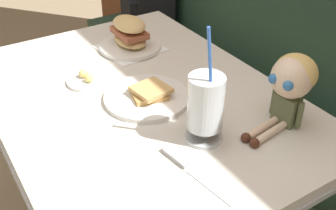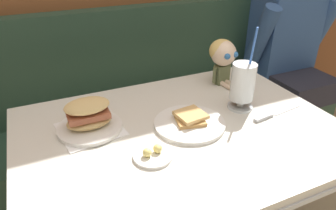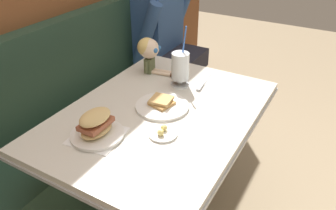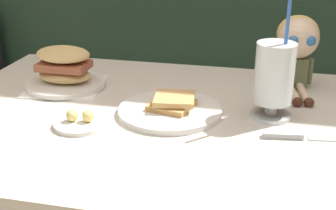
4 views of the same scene
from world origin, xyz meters
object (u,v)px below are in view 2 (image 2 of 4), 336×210
butter_saucer (153,155)px  diner_patron (287,43)px  toast_plate (190,122)px  sandwich_plate (89,118)px  milkshake_glass (243,84)px  butter_knife (270,115)px  seated_doll (223,56)px

butter_saucer → diner_patron: bearing=30.7°
toast_plate → diner_patron: bearing=30.5°
sandwich_plate → milkshake_glass: bearing=-8.6°
milkshake_glass → butter_knife: milkshake_glass is taller
milkshake_glass → seated_doll: 0.23m
diner_patron → butter_knife: bearing=-136.4°
butter_knife → diner_patron: 0.93m
diner_patron → toast_plate: bearing=-149.5°
milkshake_glass → sandwich_plate: milkshake_glass is taller
butter_saucer → seated_doll: (0.48, 0.37, 0.12)m
milkshake_glass → sandwich_plate: (-0.56, 0.08, -0.05)m
sandwich_plate → diner_patron: diner_patron is taller
toast_plate → butter_knife: (0.30, -0.07, -0.01)m
seated_doll → diner_patron: diner_patron is taller
butter_knife → seated_doll: size_ratio=1.05×
toast_plate → milkshake_glass: milkshake_glass is taller
milkshake_glass → butter_saucer: size_ratio=2.63×
milkshake_glass → diner_patron: diner_patron is taller
diner_patron → milkshake_glass: bearing=-143.6°
butter_knife → diner_patron: size_ratio=0.29×
milkshake_glass → diner_patron: size_ratio=0.39×
toast_plate → diner_patron: diner_patron is taller
milkshake_glass → sandwich_plate: 0.57m
sandwich_plate → seated_doll: seated_doll is taller
milkshake_glass → butter_saucer: bearing=-161.2°
milkshake_glass → diner_patron: bearing=36.4°
butter_saucer → butter_knife: size_ratio=0.51×
butter_saucer → butter_knife: bearing=5.1°
toast_plate → butter_knife: size_ratio=1.06×
butter_knife → milkshake_glass: bearing=121.5°
butter_saucer → seated_doll: bearing=37.6°
milkshake_glass → seated_doll: (0.06, 0.22, 0.03)m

